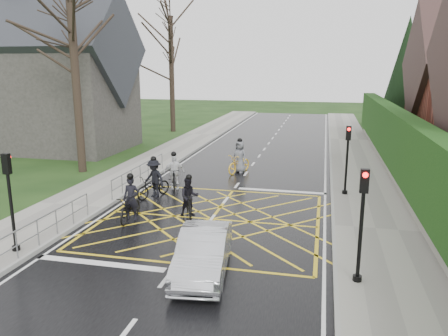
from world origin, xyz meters
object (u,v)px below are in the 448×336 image
at_px(cyclist_rear, 131,205).
at_px(cyclist_back, 189,201).
at_px(car, 203,252).
at_px(cyclist_mid, 154,182).
at_px(cyclist_front, 174,176).
at_px(cyclist_lead, 239,161).

height_order(cyclist_rear, cyclist_back, cyclist_rear).
bearing_deg(car, cyclist_mid, 114.50).
bearing_deg(cyclist_front, cyclist_rear, -113.87).
xyz_separation_m(cyclist_back, cyclist_mid, (-2.29, 2.11, 0.05)).
xyz_separation_m(cyclist_mid, car, (4.14, -6.64, -0.05)).
height_order(cyclist_rear, car, cyclist_rear).
height_order(cyclist_back, cyclist_lead, cyclist_lead).
relative_size(cyclist_front, cyclist_lead, 0.91).
distance_m(cyclist_rear, cyclist_back, 2.22).
distance_m(cyclist_rear, cyclist_mid, 3.04).
height_order(cyclist_rear, cyclist_lead, cyclist_lead).
relative_size(cyclist_rear, car, 0.50).
height_order(cyclist_back, cyclist_front, cyclist_front).
height_order(cyclist_mid, cyclist_front, cyclist_mid).
xyz_separation_m(cyclist_back, cyclist_lead, (0.54, 7.54, 0.03)).
distance_m(cyclist_back, cyclist_lead, 7.56).
bearing_deg(cyclist_front, cyclist_back, -83.61).
bearing_deg(cyclist_back, car, -91.11).
xyz_separation_m(cyclist_lead, car, (1.30, -12.07, -0.04)).
relative_size(cyclist_rear, cyclist_lead, 0.92).
bearing_deg(cyclist_back, cyclist_lead, 62.60).
bearing_deg(cyclist_back, cyclist_front, 94.56).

